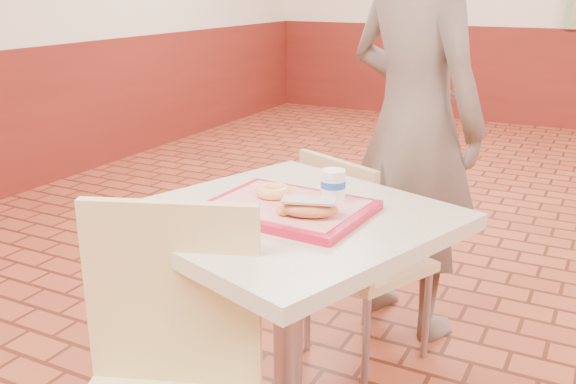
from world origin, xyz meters
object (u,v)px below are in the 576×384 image
at_px(customer, 413,122).
at_px(ring_donut, 273,191).
at_px(serving_tray, 288,208).
at_px(long_john_donut, 307,208).
at_px(paper_cup, 333,185).
at_px(main_table, 288,300).
at_px(chair_main_back, 356,251).

height_order(customer, ring_donut, customer).
bearing_deg(serving_tray, customer, 87.75).
height_order(long_john_donut, paper_cup, paper_cup).
relative_size(main_table, paper_cup, 9.42).
distance_m(ring_donut, paper_cup, 0.17).
xyz_separation_m(chair_main_back, ring_donut, (-0.04, -0.58, 0.40)).
bearing_deg(serving_tray, long_john_donut, -36.84).
xyz_separation_m(main_table, long_john_donut, (0.09, -0.07, 0.32)).
distance_m(main_table, customer, 1.08).
relative_size(serving_tray, paper_cup, 4.90).
height_order(main_table, long_john_donut, long_john_donut).
bearing_deg(serving_tray, chair_main_back, 92.92).
bearing_deg(customer, long_john_donut, 114.80).
height_order(main_table, customer, customer).
xyz_separation_m(chair_main_back, customer, (0.07, 0.41, 0.42)).
relative_size(long_john_donut, paper_cup, 1.95).
bearing_deg(paper_cup, ring_donut, -163.64).
distance_m(chair_main_back, serving_tray, 0.71).
distance_m(customer, ring_donut, 0.99).
distance_m(serving_tray, ring_donut, 0.08).
xyz_separation_m(customer, paper_cup, (0.06, -0.94, 0.00)).
bearing_deg(chair_main_back, serving_tray, 117.21).
height_order(chair_main_back, serving_tray, serving_tray).
xyz_separation_m(serving_tray, ring_donut, (-0.07, 0.04, 0.03)).
xyz_separation_m(ring_donut, long_john_donut, (0.16, -0.11, 0.01)).
relative_size(chair_main_back, paper_cup, 9.63).
bearing_deg(long_john_donut, serving_tray, 143.16).
bearing_deg(customer, chair_main_back, 102.25).
distance_m(serving_tray, paper_cup, 0.14).
height_order(ring_donut, long_john_donut, long_john_donut).
distance_m(serving_tray, long_john_donut, 0.12).
relative_size(customer, ring_donut, 17.57).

